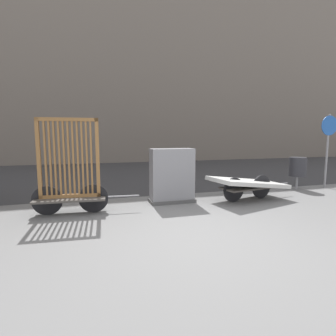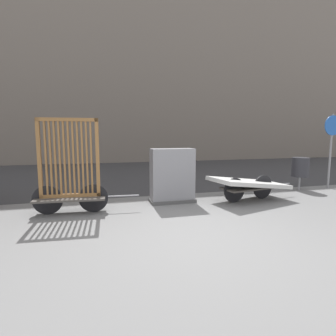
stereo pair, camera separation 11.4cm
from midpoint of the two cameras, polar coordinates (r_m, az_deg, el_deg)
ground_plane at (r=4.24m, az=7.87°, el=-14.89°), size 60.00×60.00×0.00m
road_strip at (r=11.37m, az=-7.10°, el=-1.02°), size 56.00×9.00×0.01m
building_facade at (r=18.38m, az=-10.51°, el=22.16°), size 48.00×4.00×12.84m
bike_cart_with_bedframe at (r=5.63m, az=-19.96°, el=-2.15°), size 2.13×0.67×1.93m
bike_cart_with_mattress at (r=6.73m, az=17.73°, el=-3.33°), size 2.40×1.27×0.61m
utility_cabinet at (r=6.22m, az=1.45°, el=-2.05°), size 1.07×0.49×1.28m
trash_bin at (r=8.59m, az=27.17°, el=0.15°), size 0.48×0.48×0.95m
sign_post at (r=9.28m, az=32.34°, el=5.28°), size 0.59×0.06×2.23m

